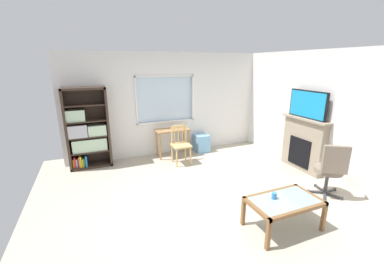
{
  "coord_description": "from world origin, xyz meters",
  "views": [
    {
      "loc": [
        -1.81,
        -3.43,
        2.3
      ],
      "look_at": [
        -0.08,
        0.72,
        1.04
      ],
      "focal_mm": 22.92,
      "sensor_mm": 36.0,
      "label": 1
    }
  ],
  "objects_px": {
    "fireplace": "(303,144)",
    "bookshelf": "(87,132)",
    "wooden_chair": "(181,144)",
    "coffee_table": "(284,204)",
    "plastic_drawer_unit": "(201,143)",
    "tv": "(308,104)",
    "desk_under_window": "(172,134)",
    "office_chair": "(331,168)",
    "sippy_cup": "(274,196)"
  },
  "relations": [
    {
      "from": "wooden_chair",
      "to": "sippy_cup",
      "type": "relative_size",
      "value": 10.0
    },
    {
      "from": "desk_under_window",
      "to": "coffee_table",
      "type": "relative_size",
      "value": 0.83
    },
    {
      "from": "tv",
      "to": "sippy_cup",
      "type": "bearing_deg",
      "value": -144.84
    },
    {
      "from": "desk_under_window",
      "to": "plastic_drawer_unit",
      "type": "xyz_separation_m",
      "value": [
        0.83,
        0.05,
        -0.34
      ]
    },
    {
      "from": "bookshelf",
      "to": "sippy_cup",
      "type": "height_order",
      "value": "bookshelf"
    },
    {
      "from": "bookshelf",
      "to": "office_chair",
      "type": "relative_size",
      "value": 1.81
    },
    {
      "from": "fireplace",
      "to": "tv",
      "type": "relative_size",
      "value": 1.26
    },
    {
      "from": "bookshelf",
      "to": "tv",
      "type": "height_order",
      "value": "bookshelf"
    },
    {
      "from": "bookshelf",
      "to": "coffee_table",
      "type": "relative_size",
      "value": 1.78
    },
    {
      "from": "coffee_table",
      "to": "sippy_cup",
      "type": "xyz_separation_m",
      "value": [
        -0.12,
        0.08,
        0.11
      ]
    },
    {
      "from": "desk_under_window",
      "to": "plastic_drawer_unit",
      "type": "distance_m",
      "value": 0.9
    },
    {
      "from": "bookshelf",
      "to": "office_chair",
      "type": "distance_m",
      "value": 4.95
    },
    {
      "from": "sippy_cup",
      "to": "plastic_drawer_unit",
      "type": "bearing_deg",
      "value": 83.26
    },
    {
      "from": "sippy_cup",
      "to": "wooden_chair",
      "type": "bearing_deg",
      "value": 98.51
    },
    {
      "from": "plastic_drawer_unit",
      "to": "tv",
      "type": "xyz_separation_m",
      "value": [
        1.56,
        -1.93,
        1.24
      ]
    },
    {
      "from": "wooden_chair",
      "to": "sippy_cup",
      "type": "bearing_deg",
      "value": -81.49
    },
    {
      "from": "desk_under_window",
      "to": "wooden_chair",
      "type": "height_order",
      "value": "wooden_chair"
    },
    {
      "from": "plastic_drawer_unit",
      "to": "fireplace",
      "type": "bearing_deg",
      "value": -50.66
    },
    {
      "from": "wooden_chair",
      "to": "office_chair",
      "type": "relative_size",
      "value": 0.9
    },
    {
      "from": "wooden_chair",
      "to": "office_chair",
      "type": "xyz_separation_m",
      "value": [
        1.88,
        -2.45,
        0.09
      ]
    },
    {
      "from": "plastic_drawer_unit",
      "to": "fireplace",
      "type": "height_order",
      "value": "fireplace"
    },
    {
      "from": "fireplace",
      "to": "sippy_cup",
      "type": "relative_size",
      "value": 13.05
    },
    {
      "from": "office_chair",
      "to": "bookshelf",
      "type": "bearing_deg",
      "value": 141.56
    },
    {
      "from": "desk_under_window",
      "to": "tv",
      "type": "relative_size",
      "value": 0.9
    },
    {
      "from": "bookshelf",
      "to": "plastic_drawer_unit",
      "type": "relative_size",
      "value": 3.94
    },
    {
      "from": "fireplace",
      "to": "bookshelf",
      "type": "bearing_deg",
      "value": 155.59
    },
    {
      "from": "fireplace",
      "to": "office_chair",
      "type": "xyz_separation_m",
      "value": [
        -0.5,
        -1.09,
        -0.03
      ]
    },
    {
      "from": "plastic_drawer_unit",
      "to": "tv",
      "type": "bearing_deg",
      "value": -50.98
    },
    {
      "from": "tv",
      "to": "coffee_table",
      "type": "xyz_separation_m",
      "value": [
        -1.83,
        -1.46,
        -1.08
      ]
    },
    {
      "from": "fireplace",
      "to": "coffee_table",
      "type": "relative_size",
      "value": 1.15
    },
    {
      "from": "bookshelf",
      "to": "office_chair",
      "type": "height_order",
      "value": "bookshelf"
    },
    {
      "from": "bookshelf",
      "to": "plastic_drawer_unit",
      "type": "height_order",
      "value": "bookshelf"
    },
    {
      "from": "fireplace",
      "to": "desk_under_window",
      "type": "bearing_deg",
      "value": 142.06
    },
    {
      "from": "wooden_chair",
      "to": "fireplace",
      "type": "bearing_deg",
      "value": -29.8
    },
    {
      "from": "plastic_drawer_unit",
      "to": "tv",
      "type": "height_order",
      "value": "tv"
    },
    {
      "from": "desk_under_window",
      "to": "fireplace",
      "type": "height_order",
      "value": "fireplace"
    },
    {
      "from": "desk_under_window",
      "to": "plastic_drawer_unit",
      "type": "height_order",
      "value": "desk_under_window"
    },
    {
      "from": "fireplace",
      "to": "tv",
      "type": "xyz_separation_m",
      "value": [
        -0.02,
        0.0,
        0.88
      ]
    },
    {
      "from": "fireplace",
      "to": "coffee_table",
      "type": "distance_m",
      "value": 2.36
    },
    {
      "from": "coffee_table",
      "to": "sippy_cup",
      "type": "relative_size",
      "value": 11.3
    },
    {
      "from": "wooden_chair",
      "to": "coffee_table",
      "type": "bearing_deg",
      "value": -79.43
    },
    {
      "from": "wooden_chair",
      "to": "plastic_drawer_unit",
      "type": "height_order",
      "value": "wooden_chair"
    },
    {
      "from": "office_chair",
      "to": "sippy_cup",
      "type": "bearing_deg",
      "value": -169.06
    },
    {
      "from": "office_chair",
      "to": "fireplace",
      "type": "bearing_deg",
      "value": 65.31
    },
    {
      "from": "coffee_table",
      "to": "bookshelf",
      "type": "bearing_deg",
      "value": 126.24
    },
    {
      "from": "fireplace",
      "to": "office_chair",
      "type": "relative_size",
      "value": 1.17
    },
    {
      "from": "sippy_cup",
      "to": "bookshelf",
      "type": "bearing_deg",
      "value": 125.62
    },
    {
      "from": "plastic_drawer_unit",
      "to": "sippy_cup",
      "type": "relative_size",
      "value": 5.09
    },
    {
      "from": "tv",
      "to": "fireplace",
      "type": "bearing_deg",
      "value": -0.0
    },
    {
      "from": "fireplace",
      "to": "tv",
      "type": "bearing_deg",
      "value": 180.0
    }
  ]
}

